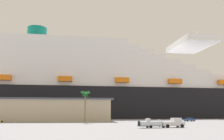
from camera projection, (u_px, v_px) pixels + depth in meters
The scene contains 8 objects.
ground_plane at pixel (122, 121), 112.03m from camera, with size 600.00×600.00×0.00m, color gray.
cruise_ship at pixel (86, 88), 160.93m from camera, with size 278.38×41.87×65.95m.
terminal_building at pixel (40, 110), 104.11m from camera, with size 59.50×26.73×9.05m.
pickup_truck at pixel (173, 123), 58.90m from camera, with size 5.83×2.92×2.20m.
small_boat_on_trailer at pixel (153, 124), 57.41m from camera, with size 7.10×2.65×2.15m.
palm_tree at pixel (85, 96), 87.46m from camera, with size 3.68×3.55×10.99m.
parked_car_blue_suv at pixel (189, 119), 104.39m from camera, with size 4.82×2.59×1.58m.
parked_car_white_van at pixel (76, 120), 94.77m from camera, with size 4.85×2.50×1.58m.
Camera 1 is at (-20.70, -82.44, 3.24)m, focal length 40.52 mm.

